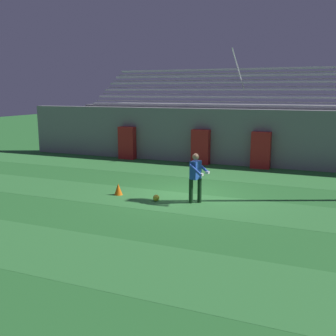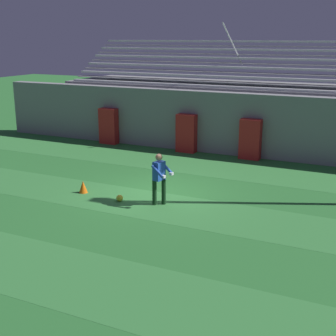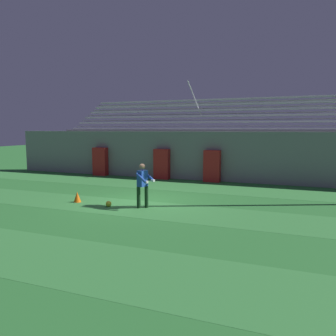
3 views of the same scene
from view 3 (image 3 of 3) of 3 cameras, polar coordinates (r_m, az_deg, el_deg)
The scene contains 12 objects.
ground_plane at distance 13.47m, azimuth -4.61°, elevation -5.85°, with size 80.00×80.00×0.00m, color #2D7533.
turf_stripe_near at distance 8.67m, azimuth -22.46°, elevation -13.60°, with size 28.00×2.46×0.01m, color #38843D.
turf_stripe_mid at distance 12.53m, azimuth -6.76°, elevation -6.83°, with size 28.00×2.46×0.01m, color #38843D.
turf_stripe_far at distance 16.94m, azimuth 0.99°, elevation -3.18°, with size 28.00×2.46×0.01m, color #38843D.
back_wall at distance 19.27m, azimuth 3.70°, elevation 2.21°, with size 24.00×0.60×2.80m, color gray.
padding_pillar_gate_left at distance 19.31m, azimuth -1.09°, elevation 0.69°, with size 0.91×0.44×1.76m, color #B21E1E.
padding_pillar_gate_right at distance 18.40m, azimuth 7.68°, elevation 0.33°, with size 0.91×0.44×1.76m, color #B21E1E.
padding_pillar_far_left at distance 21.24m, azimuth -11.70°, elevation 1.12°, with size 0.91×0.44×1.76m, color #B21E1E.
bleacher_stand at distance 21.84m, azimuth 5.80°, elevation 3.03°, with size 18.00×4.75×5.83m.
goalkeeper at distance 12.24m, azimuth -4.42°, elevation -2.58°, with size 0.65×0.66×1.67m.
soccer_ball at distance 12.76m, azimuth -10.31°, elevation -6.15°, with size 0.22×0.22×0.22m, color yellow.
traffic_cone at distance 13.78m, azimuth -15.52°, elevation -4.89°, with size 0.30×0.30×0.42m, color orange.
Camera 3 is at (5.68, -11.85, 2.96)m, focal length 35.00 mm.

